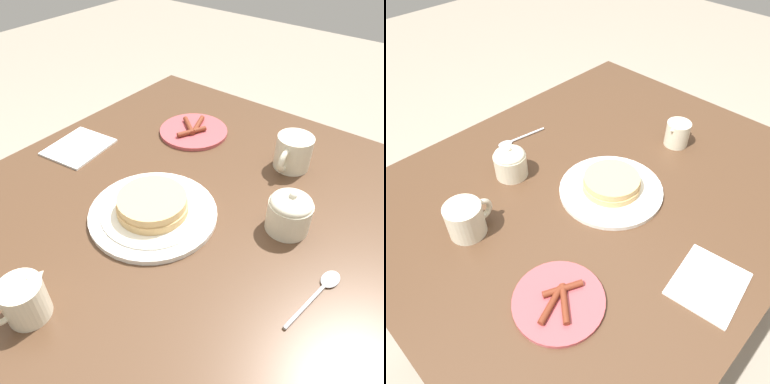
# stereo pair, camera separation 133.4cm
# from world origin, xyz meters

# --- Properties ---
(ground_plane) EXTENTS (8.00, 8.00, 0.00)m
(ground_plane) POSITION_xyz_m (0.00, 0.00, 0.00)
(ground_plane) COLOR gray
(dining_table) EXTENTS (1.20, 0.99, 0.77)m
(dining_table) POSITION_xyz_m (0.00, 0.00, 0.65)
(dining_table) COLOR #4C3321
(dining_table) RESTS_ON ground_plane
(pancake_plate) EXTENTS (0.28, 0.28, 0.05)m
(pancake_plate) POSITION_xyz_m (-0.00, -0.04, 0.79)
(pancake_plate) COLOR white
(pancake_plate) RESTS_ON dining_table
(side_plate_bacon) EXTENTS (0.19, 0.19, 0.02)m
(side_plate_bacon) POSITION_xyz_m (-0.33, -0.18, 0.78)
(side_plate_bacon) COLOR #B2474C
(side_plate_bacon) RESTS_ON dining_table
(coffee_mug) EXTENTS (0.12, 0.09, 0.09)m
(coffee_mug) POSITION_xyz_m (-0.35, 0.12, 0.82)
(coffee_mug) COLOR beige
(coffee_mug) RESTS_ON dining_table
(creamer_pitcher) EXTENTS (0.11, 0.07, 0.08)m
(creamer_pitcher) POSITION_xyz_m (0.30, -0.04, 0.81)
(creamer_pitcher) COLOR beige
(creamer_pitcher) RESTS_ON dining_table
(sugar_bowl) EXTENTS (0.09, 0.09, 0.10)m
(sugar_bowl) POSITION_xyz_m (-0.14, 0.21, 0.82)
(sugar_bowl) COLOR beige
(sugar_bowl) RESTS_ON dining_table
(napkin) EXTENTS (0.18, 0.16, 0.01)m
(napkin) POSITION_xyz_m (-0.07, -0.38, 0.78)
(napkin) COLOR white
(napkin) RESTS_ON dining_table
(spoon) EXTENTS (0.16, 0.04, 0.01)m
(spoon) POSITION_xyz_m (-0.04, 0.33, 0.78)
(spoon) COLOR silver
(spoon) RESTS_ON dining_table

